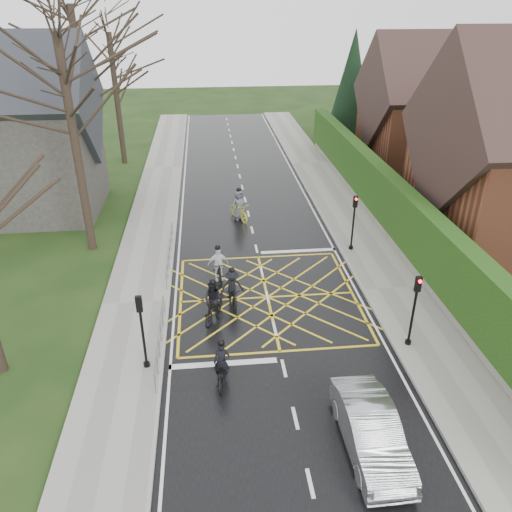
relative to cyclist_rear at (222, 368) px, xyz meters
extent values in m
plane|color=black|center=(2.32, 5.45, -0.59)|extent=(120.00, 120.00, 0.00)
cube|color=black|center=(2.32, 5.45, -0.58)|extent=(9.00, 80.00, 0.01)
cube|color=gray|center=(8.32, 5.45, -0.51)|extent=(3.00, 80.00, 0.15)
cube|color=gray|center=(-3.68, 5.45, -0.51)|extent=(3.00, 80.00, 0.15)
cube|color=slate|center=(10.07, 11.45, -0.24)|extent=(0.50, 38.00, 0.70)
cube|color=#12370F|center=(10.07, 11.45, 1.51)|extent=(0.90, 38.00, 2.80)
cube|color=brown|center=(17.07, 23.45, 2.41)|extent=(9.00, 8.00, 6.00)
cube|color=#32211E|center=(17.07, 23.45, 5.31)|extent=(9.80, 8.80, 8.80)
cube|color=brown|center=(19.77, 23.45, 7.91)|extent=(0.70, 0.70, 1.60)
cylinder|color=black|center=(13.07, 31.45, 0.01)|extent=(0.50, 0.50, 1.20)
cone|color=black|center=(13.07, 31.45, 4.41)|extent=(4.60, 4.60, 10.00)
cube|color=#2D2B28|center=(-11.18, 17.45, 2.91)|extent=(8.00, 7.00, 7.00)
cube|color=#26282D|center=(-11.18, 17.45, 6.31)|extent=(8.80, 7.80, 7.80)
cylinder|color=black|center=(-6.68, 11.45, 4.91)|extent=(0.44, 0.44, 11.00)
cylinder|color=black|center=(-7.68, 19.45, 5.41)|extent=(0.44, 0.44, 12.00)
cylinder|color=black|center=(-6.98, 27.45, 4.41)|extent=(0.44, 0.44, 10.00)
cylinder|color=slate|center=(-2.33, 1.95, 0.41)|extent=(0.05, 5.00, 0.05)
cylinder|color=slate|center=(-2.33, 1.95, -0.04)|extent=(0.04, 5.00, 0.04)
cylinder|color=slate|center=(-2.33, -0.55, -0.09)|extent=(0.04, 0.04, 1.00)
cylinder|color=slate|center=(-2.33, 4.45, -0.09)|extent=(0.04, 0.04, 1.00)
cylinder|color=slate|center=(-2.33, 9.45, 0.41)|extent=(0.05, 6.00, 0.05)
cylinder|color=slate|center=(-2.33, 9.45, -0.04)|extent=(0.04, 6.00, 0.04)
cylinder|color=slate|center=(-2.33, 6.45, -0.09)|extent=(0.04, 0.04, 1.00)
cylinder|color=slate|center=(-2.33, 12.45, -0.09)|extent=(0.04, 0.04, 1.00)
cylinder|color=black|center=(7.42, 9.65, 0.91)|extent=(0.10, 0.10, 3.00)
cylinder|color=black|center=(7.42, 9.65, -0.44)|extent=(0.24, 0.24, 0.30)
cube|color=black|center=(7.42, 9.65, 2.31)|extent=(0.22, 0.16, 0.62)
sphere|color=#FF0C0C|center=(7.42, 9.53, 2.49)|extent=(0.14, 0.14, 0.14)
cylinder|color=black|center=(7.42, 1.25, 0.91)|extent=(0.10, 0.10, 3.00)
cylinder|color=black|center=(7.42, 1.25, -0.44)|extent=(0.24, 0.24, 0.30)
cube|color=black|center=(7.42, 1.25, 2.31)|extent=(0.22, 0.16, 0.62)
sphere|color=#FF0C0C|center=(7.42, 1.13, 2.49)|extent=(0.14, 0.14, 0.14)
cylinder|color=black|center=(-2.78, 0.95, 0.91)|extent=(0.10, 0.10, 3.00)
cylinder|color=black|center=(-2.78, 0.95, -0.44)|extent=(0.24, 0.24, 0.30)
cube|color=black|center=(-2.78, 0.95, 2.31)|extent=(0.22, 0.16, 0.62)
sphere|color=#FF0C0C|center=(-2.78, 1.07, 2.49)|extent=(0.14, 0.14, 0.14)
imported|color=black|center=(0.00, -0.03, -0.10)|extent=(0.87, 1.92, 0.98)
imported|color=black|center=(0.00, 0.07, 0.24)|extent=(0.65, 0.47, 1.66)
sphere|color=black|center=(0.00, 0.07, 1.09)|extent=(0.26, 0.26, 0.26)
imported|color=black|center=(-0.19, 3.92, 0.00)|extent=(1.27, 2.02, 1.17)
imported|color=black|center=(-0.19, 4.02, 0.31)|extent=(1.07, 0.97, 1.80)
sphere|color=black|center=(-0.19, 4.02, 1.23)|extent=(0.28, 0.28, 0.28)
imported|color=black|center=(0.68, 5.03, -0.09)|extent=(0.89, 1.97, 1.00)
imported|color=black|center=(0.68, 5.13, 0.26)|extent=(1.16, 0.76, 1.69)
sphere|color=black|center=(0.68, 5.13, 1.13)|extent=(0.27, 0.27, 0.27)
imported|color=black|center=(0.13, 7.21, -0.02)|extent=(0.77, 1.95, 1.14)
imported|color=silver|center=(0.13, 7.31, 0.29)|extent=(1.07, 0.55, 1.74)
sphere|color=black|center=(0.13, 7.31, 1.18)|extent=(0.27, 0.27, 0.27)
imported|color=#B8BD17|center=(1.67, 14.59, -0.03)|extent=(1.52, 2.24, 1.12)
imported|color=#4D4E53|center=(1.67, 14.69, 0.36)|extent=(1.09, 0.92, 1.90)
sphere|color=black|center=(1.67, 14.69, 1.33)|extent=(0.30, 0.30, 0.30)
imported|color=#A3A5AA|center=(4.37, -3.47, 0.13)|extent=(1.58, 4.38, 1.44)
camera|label=1|loc=(-0.22, -13.97, 11.85)|focal=35.00mm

